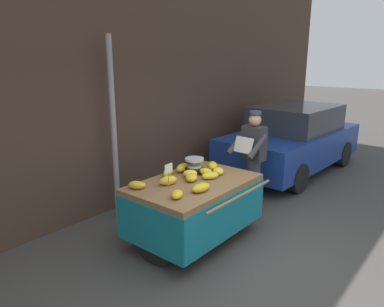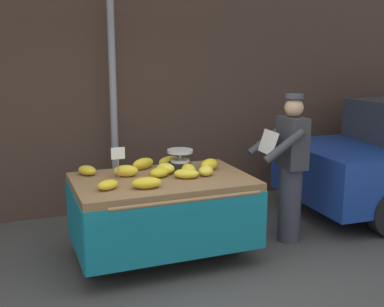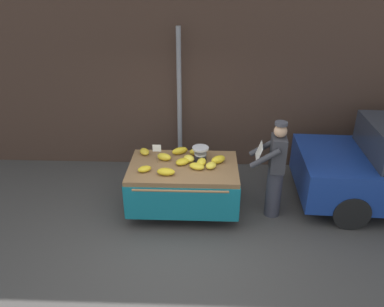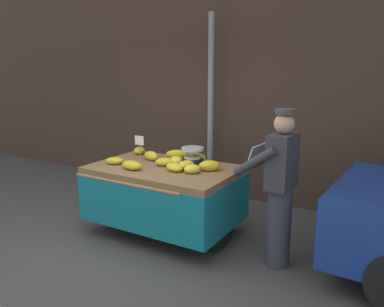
{
  "view_description": "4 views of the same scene",
  "coord_description": "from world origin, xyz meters",
  "px_view_note": "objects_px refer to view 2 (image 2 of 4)",
  "views": [
    {
      "loc": [
        -3.61,
        -1.91,
        2.56
      ],
      "look_at": [
        0.16,
        1.21,
        1.25
      ],
      "focal_mm": 33.41,
      "sensor_mm": 36.0,
      "label": 1
    },
    {
      "loc": [
        -1.42,
        -3.54,
        2.19
      ],
      "look_at": [
        0.37,
        1.08,
        1.13
      ],
      "focal_mm": 45.08,
      "sensor_mm": 36.0,
      "label": 2
    },
    {
      "loc": [
        0.4,
        -4.47,
        3.89
      ],
      "look_at": [
        0.19,
        1.05,
        1.13
      ],
      "focal_mm": 35.5,
      "sensor_mm": 36.0,
      "label": 3
    },
    {
      "loc": [
        2.78,
        -2.84,
        2.16
      ],
      "look_at": [
        0.37,
        1.21,
        1.08
      ],
      "focal_mm": 36.72,
      "sensor_mm": 36.0,
      "label": 4
    }
  ],
  "objects_px": {
    "banana_bunch_4": "(209,165)",
    "banana_bunch_11": "(166,168)",
    "price_sign": "(118,156)",
    "banana_bunch_7": "(186,174)",
    "weighing_scale": "(180,160)",
    "banana_cart": "(162,198)",
    "banana_bunch_10": "(206,171)",
    "banana_bunch_9": "(147,183)",
    "banana_bunch_2": "(126,171)",
    "banana_bunch_6": "(108,185)",
    "banana_bunch_8": "(160,172)",
    "street_pole": "(114,108)",
    "banana_bunch_1": "(189,169)",
    "banana_bunch_5": "(170,162)",
    "banana_bunch_0": "(87,170)",
    "banana_bunch_3": "(143,164)",
    "vendor_person": "(290,168)"
  },
  "relations": [
    {
      "from": "banana_bunch_8",
      "to": "banana_bunch_11",
      "type": "relative_size",
      "value": 1.24
    },
    {
      "from": "banana_bunch_10",
      "to": "street_pole",
      "type": "bearing_deg",
      "value": 111.09
    },
    {
      "from": "banana_bunch_2",
      "to": "banana_bunch_6",
      "type": "bearing_deg",
      "value": -123.84
    },
    {
      "from": "banana_cart",
      "to": "banana_bunch_9",
      "type": "bearing_deg",
      "value": -129.18
    },
    {
      "from": "banana_bunch_10",
      "to": "vendor_person",
      "type": "relative_size",
      "value": 0.12
    },
    {
      "from": "street_pole",
      "to": "banana_bunch_3",
      "type": "relative_size",
      "value": 9.91
    },
    {
      "from": "banana_cart",
      "to": "banana_bunch_8",
      "type": "relative_size",
      "value": 7.33
    },
    {
      "from": "weighing_scale",
      "to": "banana_cart",
      "type": "bearing_deg",
      "value": -140.76
    },
    {
      "from": "street_pole",
      "to": "banana_bunch_4",
      "type": "relative_size",
      "value": 11.05
    },
    {
      "from": "street_pole",
      "to": "price_sign",
      "type": "height_order",
      "value": "street_pole"
    },
    {
      "from": "price_sign",
      "to": "banana_bunch_8",
      "type": "height_order",
      "value": "price_sign"
    },
    {
      "from": "banana_bunch_1",
      "to": "banana_bunch_9",
      "type": "distance_m",
      "value": 0.66
    },
    {
      "from": "price_sign",
      "to": "banana_bunch_7",
      "type": "relative_size",
      "value": 1.31
    },
    {
      "from": "banana_bunch_5",
      "to": "banana_bunch_7",
      "type": "distance_m",
      "value": 0.51
    },
    {
      "from": "banana_bunch_11",
      "to": "banana_bunch_7",
      "type": "bearing_deg",
      "value": -61.21
    },
    {
      "from": "banana_bunch_3",
      "to": "banana_bunch_9",
      "type": "height_order",
      "value": "banana_bunch_3"
    },
    {
      "from": "banana_bunch_2",
      "to": "banana_bunch_11",
      "type": "xyz_separation_m",
      "value": [
        0.42,
        -0.04,
        -0.0
      ]
    },
    {
      "from": "banana_bunch_4",
      "to": "price_sign",
      "type": "bearing_deg",
      "value": -177.35
    },
    {
      "from": "banana_bunch_4",
      "to": "banana_bunch_11",
      "type": "xyz_separation_m",
      "value": [
        -0.5,
        0.03,
        -0.01
      ]
    },
    {
      "from": "banana_bunch_7",
      "to": "banana_bunch_6",
      "type": "bearing_deg",
      "value": -171.86
    },
    {
      "from": "banana_bunch_11",
      "to": "weighing_scale",
      "type": "bearing_deg",
      "value": 22.23
    },
    {
      "from": "street_pole",
      "to": "vendor_person",
      "type": "height_order",
      "value": "street_pole"
    },
    {
      "from": "banana_bunch_2",
      "to": "banana_bunch_10",
      "type": "relative_size",
      "value": 1.26
    },
    {
      "from": "price_sign",
      "to": "banana_bunch_8",
      "type": "xyz_separation_m",
      "value": [
        0.43,
        -0.03,
        -0.2
      ]
    },
    {
      "from": "weighing_scale",
      "to": "banana_bunch_7",
      "type": "relative_size",
      "value": 1.08
    },
    {
      "from": "banana_bunch_4",
      "to": "banana_bunch_6",
      "type": "relative_size",
      "value": 1.16
    },
    {
      "from": "banana_bunch_10",
      "to": "banana_bunch_9",
      "type": "bearing_deg",
      "value": -161.65
    },
    {
      "from": "banana_bunch_1",
      "to": "street_pole",
      "type": "bearing_deg",
      "value": 107.17
    },
    {
      "from": "banana_cart",
      "to": "banana_bunch_3",
      "type": "xyz_separation_m",
      "value": [
        -0.08,
        0.43,
        0.29
      ]
    },
    {
      "from": "price_sign",
      "to": "banana_cart",
      "type": "bearing_deg",
      "value": -9.61
    },
    {
      "from": "banana_bunch_1",
      "to": "banana_bunch_6",
      "type": "height_order",
      "value": "banana_bunch_1"
    },
    {
      "from": "banana_bunch_2",
      "to": "weighing_scale",
      "type": "bearing_deg",
      "value": 4.02
    },
    {
      "from": "banana_cart",
      "to": "banana_bunch_10",
      "type": "bearing_deg",
      "value": -9.6
    },
    {
      "from": "price_sign",
      "to": "banana_bunch_0",
      "type": "height_order",
      "value": "price_sign"
    },
    {
      "from": "banana_bunch_0",
      "to": "banana_bunch_7",
      "type": "relative_size",
      "value": 0.91
    },
    {
      "from": "banana_bunch_7",
      "to": "banana_bunch_11",
      "type": "bearing_deg",
      "value": 118.79
    },
    {
      "from": "banana_bunch_1",
      "to": "banana_bunch_4",
      "type": "bearing_deg",
      "value": 18.21
    },
    {
      "from": "street_pole",
      "to": "banana_bunch_1",
      "type": "height_order",
      "value": "street_pole"
    },
    {
      "from": "banana_bunch_7",
      "to": "vendor_person",
      "type": "distance_m",
      "value": 1.29
    },
    {
      "from": "weighing_scale",
      "to": "banana_bunch_1",
      "type": "bearing_deg",
      "value": -83.71
    },
    {
      "from": "weighing_scale",
      "to": "banana_bunch_1",
      "type": "relative_size",
      "value": 1.17
    },
    {
      "from": "price_sign",
      "to": "vendor_person",
      "type": "bearing_deg",
      "value": -3.57
    },
    {
      "from": "price_sign",
      "to": "banana_bunch_4",
      "type": "bearing_deg",
      "value": 2.65
    },
    {
      "from": "banana_bunch_0",
      "to": "banana_bunch_5",
      "type": "xyz_separation_m",
      "value": [
        0.93,
        0.01,
        0.01
      ]
    },
    {
      "from": "banana_bunch_4",
      "to": "banana_bunch_1",
      "type": "bearing_deg",
      "value": -161.79
    },
    {
      "from": "banana_bunch_6",
      "to": "vendor_person",
      "type": "bearing_deg",
      "value": 4.77
    },
    {
      "from": "banana_cart",
      "to": "banana_bunch_11",
      "type": "bearing_deg",
      "value": 59.65
    },
    {
      "from": "street_pole",
      "to": "banana_bunch_3",
      "type": "distance_m",
      "value": 1.21
    },
    {
      "from": "price_sign",
      "to": "weighing_scale",
      "type": "bearing_deg",
      "value": 12.15
    },
    {
      "from": "banana_bunch_1",
      "to": "banana_bunch_7",
      "type": "xyz_separation_m",
      "value": [
        -0.07,
        -0.13,
        -0.01
      ]
    }
  ]
}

